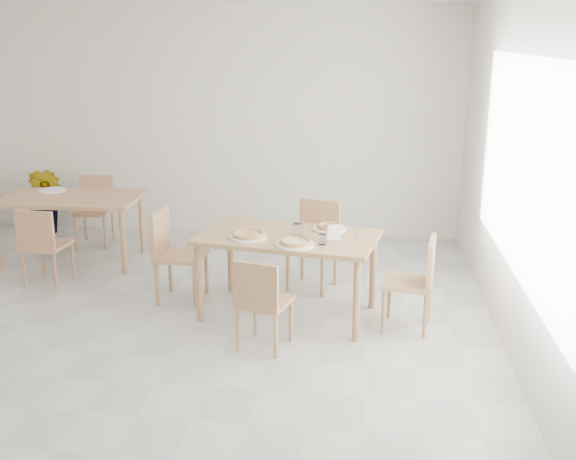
# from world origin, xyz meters

# --- Properties ---
(room) EXTENTS (7.28, 7.00, 7.00)m
(room) POSITION_xyz_m (2.98, 0.30, 1.50)
(room) COLOR #B8B8B3
(room) RESTS_ON ground
(main_table) EXTENTS (1.68, 1.14, 0.75)m
(main_table) POSITION_xyz_m (1.18, 0.94, 0.67)
(main_table) COLOR #A77E56
(main_table) RESTS_ON ground
(chair_south) EXTENTS (0.47, 0.47, 0.77)m
(chair_south) POSITION_xyz_m (1.05, 0.20, 0.44)
(chair_south) COLOR tan
(chair_south) RESTS_ON ground
(chair_north) EXTENTS (0.54, 0.54, 0.86)m
(chair_north) POSITION_xyz_m (1.37, 1.70, 0.50)
(chair_north) COLOR tan
(chair_north) RESTS_ON ground
(chair_west) EXTENTS (0.46, 0.46, 0.88)m
(chair_west) POSITION_xyz_m (0.06, 1.18, 0.51)
(chair_west) COLOR tan
(chair_west) RESTS_ON ground
(chair_east) EXTENTS (0.47, 0.47, 0.82)m
(chair_east) POSITION_xyz_m (2.30, 0.75, 0.47)
(chair_east) COLOR tan
(chair_east) RESTS_ON ground
(plate_margherita) EXTENTS (0.34, 0.34, 0.02)m
(plate_margherita) POSITION_xyz_m (0.85, 0.81, 0.76)
(plate_margherita) COLOR white
(plate_margherita) RESTS_ON main_table
(plate_mushroom) EXTENTS (0.33, 0.33, 0.02)m
(plate_mushroom) POSITION_xyz_m (1.27, 0.64, 0.76)
(plate_mushroom) COLOR white
(plate_mushroom) RESTS_ON main_table
(plate_pepperoni) EXTENTS (0.30, 0.30, 0.02)m
(plate_pepperoni) POSITION_xyz_m (1.53, 1.14, 0.76)
(plate_pepperoni) COLOR white
(plate_pepperoni) RESTS_ON main_table
(pizza_margherita) EXTENTS (0.36, 0.36, 0.03)m
(pizza_margherita) POSITION_xyz_m (0.85, 0.81, 0.78)
(pizza_margherita) COLOR tan
(pizza_margherita) RESTS_ON plate_margherita
(pizza_mushroom) EXTENTS (0.34, 0.34, 0.03)m
(pizza_mushroom) POSITION_xyz_m (1.27, 0.64, 0.78)
(pizza_mushroom) COLOR tan
(pizza_mushroom) RESTS_ON plate_mushroom
(pizza_pepperoni) EXTENTS (0.25, 0.25, 0.03)m
(pizza_pepperoni) POSITION_xyz_m (1.53, 1.14, 0.78)
(pizza_pepperoni) COLOR tan
(pizza_pepperoni) RESTS_ON plate_pepperoni
(tumbler_a) EXTENTS (0.08, 0.08, 0.11)m
(tumbler_a) POSITION_xyz_m (1.27, 0.92, 0.81)
(tumbler_a) COLOR white
(tumbler_a) RESTS_ON main_table
(tumbler_b) EXTENTS (0.07, 0.07, 0.09)m
(tumbler_b) POSITION_xyz_m (1.50, 0.70, 0.79)
(tumbler_b) COLOR white
(tumbler_b) RESTS_ON main_table
(napkin_holder) EXTENTS (0.13, 0.09, 0.14)m
(napkin_holder) POSITION_xyz_m (1.59, 0.81, 0.82)
(napkin_holder) COLOR silver
(napkin_holder) RESTS_ON main_table
(fork_a) EXTENTS (0.04, 0.18, 0.01)m
(fork_a) POSITION_xyz_m (1.23, 0.92, 0.75)
(fork_a) COLOR silver
(fork_a) RESTS_ON main_table
(fork_b) EXTENTS (0.04, 0.17, 0.01)m
(fork_b) POSITION_xyz_m (1.78, 0.88, 0.75)
(fork_b) COLOR silver
(fork_b) RESTS_ON main_table
(second_table) EXTENTS (1.54, 0.93, 0.75)m
(second_table) POSITION_xyz_m (-1.35, 2.12, 0.67)
(second_table) COLOR tan
(second_table) RESTS_ON ground
(chair_back_s) EXTENTS (0.43, 0.43, 0.81)m
(chair_back_s) POSITION_xyz_m (-1.33, 1.37, 0.47)
(chair_back_s) COLOR tan
(chair_back_s) RESTS_ON ground
(chair_back_n) EXTENTS (0.44, 0.44, 0.82)m
(chair_back_n) POSITION_xyz_m (-1.38, 2.85, 0.48)
(chair_back_n) COLOR tan
(chair_back_n) RESTS_ON ground
(plate_empty) EXTENTS (0.30, 0.30, 0.02)m
(plate_empty) POSITION_xyz_m (-1.66, 2.37, 0.76)
(plate_empty) COLOR white
(plate_empty) RESTS_ON second_table
(potted_plant) EXTENTS (0.58, 0.52, 0.86)m
(potted_plant) POSITION_xyz_m (-2.15, 3.15, 0.43)
(potted_plant) COLOR #1B5C23
(potted_plant) RESTS_ON ground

